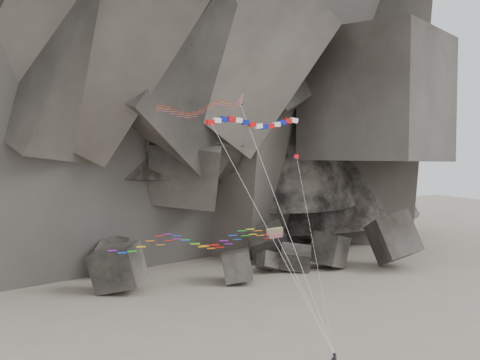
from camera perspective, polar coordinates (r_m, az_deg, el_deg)
name	(u,v)px	position (r m, az deg, el deg)	size (l,w,h in m)	color
headland	(108,24)	(121.09, -12.39, 14.27)	(110.00, 70.00, 84.00)	#564E46
boulder_field	(230,260)	(87.98, -0.96, -7.59)	(75.33, 19.89, 9.64)	#47423F
delta_kite	(196,108)	(54.90, -4.23, 6.82)	(13.11, 10.34, 22.52)	red
banner_kite	(255,124)	(56.13, 1.39, 5.36)	(9.78, 9.72, 20.18)	red
parafoil_kite	(189,240)	(49.65, -4.84, -5.71)	(18.44, 4.37, 10.63)	yellow
pennant_kite	(303,191)	(54.65, 5.96, -1.00)	(0.66, 6.54, 16.70)	red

